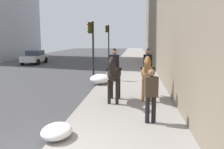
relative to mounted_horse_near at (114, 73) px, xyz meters
The scene contains 8 objects.
mounted_horse_near is the anchor object (origin of this frame).
mounted_horse_far 1.49m from the mounted_horse_near, 69.13° to the right, with size 2.15×0.65×2.23m.
pedestrian_greeting 2.82m from the mounted_horse_near, 150.69° to the right, with size 0.33×0.44×1.70m.
car_near_lane 18.28m from the mounted_horse_near, 33.21° to the left, with size 4.05×2.01×1.44m.
traffic_light_near_curb 5.97m from the mounted_horse_near, 19.34° to the left, with size 0.20×0.44×3.80m.
traffic_light_far_curb 15.27m from the mounted_horse_near, ahead, with size 0.20×0.44×4.08m.
snow_pile_near 4.18m from the mounted_horse_near, 162.99° to the left, with size 1.06×0.81×0.37m, color white.
snow_pile_far 4.32m from the mounted_horse_near, 16.30° to the left, with size 1.56×1.20×0.54m, color white.
Camera 1 is at (-4.99, -2.23, 2.76)m, focal length 38.86 mm.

